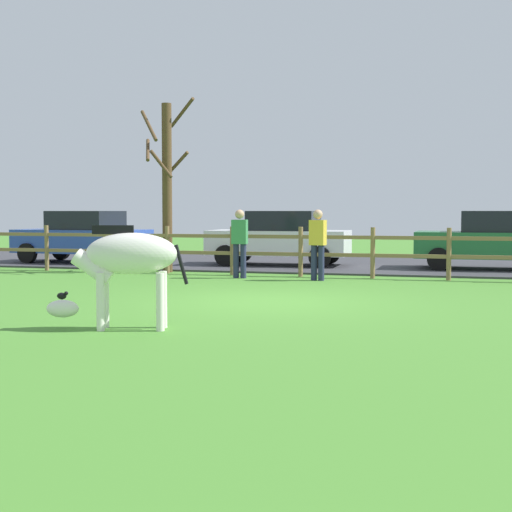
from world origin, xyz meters
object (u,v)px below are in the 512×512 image
object	(u,v)px
parked_car_blue	(83,236)
visitor_left_of_tree	(240,240)
crow_on_grass	(62,296)
bare_tree	(167,182)
parked_car_white	(280,238)
parked_car_green	(494,240)
visitor_right_of_tree	(318,241)
zebra	(125,261)

from	to	relation	value
parked_car_blue	visitor_left_of_tree	size ratio (longest dim) A/B	2.51
parked_car_blue	crow_on_grass	bearing A→B (deg)	-63.20
parked_car_blue	bare_tree	bearing A→B (deg)	-29.60
parked_car_white	parked_car_green	size ratio (longest dim) A/B	1.00
bare_tree	visitor_left_of_tree	bearing A→B (deg)	-25.84
visitor_right_of_tree	visitor_left_of_tree	bearing A→B (deg)	177.14
parked_car_green	visitor_right_of_tree	xyz separation A→B (m)	(-4.03, -3.89, 0.06)
crow_on_grass	visitor_right_of_tree	distance (m)	6.38
zebra	parked_car_blue	bearing A→B (deg)	121.49
parked_car_green	visitor_right_of_tree	distance (m)	5.61
crow_on_grass	parked_car_green	size ratio (longest dim) A/B	0.05
parked_car_white	bare_tree	bearing A→B (deg)	-132.82
parked_car_blue	parked_car_green	world-z (taller)	same
crow_on_grass	parked_car_green	world-z (taller)	parked_car_green
bare_tree	parked_car_blue	xyz separation A→B (m)	(-3.58, 2.04, -1.52)
zebra	visitor_left_of_tree	world-z (taller)	visitor_left_of_tree
parked_car_green	visitor_left_of_tree	bearing A→B (deg)	-147.45
zebra	crow_on_grass	size ratio (longest dim) A/B	8.83
parked_car_blue	parked_car_white	size ratio (longest dim) A/B	1.03
crow_on_grass	parked_car_blue	size ratio (longest dim) A/B	0.05
bare_tree	parked_car_green	bearing A→B (deg)	17.81
crow_on_grass	visitor_right_of_tree	world-z (taller)	visitor_right_of_tree
zebra	parked_car_white	distance (m)	11.43
visitor_right_of_tree	parked_car_blue	bearing A→B (deg)	157.38
crow_on_grass	parked_car_white	world-z (taller)	parked_car_white
visitor_left_of_tree	bare_tree	bearing A→B (deg)	154.16
zebra	parked_car_green	bearing A→B (deg)	65.46
visitor_right_of_tree	parked_car_white	bearing A→B (deg)	115.51
zebra	parked_car_blue	distance (m)	12.71
zebra	visitor_right_of_tree	xyz separation A→B (m)	(1.20, 7.57, -0.02)
parked_car_white	parked_car_green	world-z (taller)	same
zebra	parked_car_blue	world-z (taller)	parked_car_blue
zebra	visitor_right_of_tree	bearing A→B (deg)	81.00
crow_on_grass	parked_car_green	distance (m)	11.90
parked_car_blue	parked_car_green	bearing A→B (deg)	3.02
bare_tree	crow_on_grass	bearing A→B (deg)	-83.66
crow_on_grass	visitor_left_of_tree	bearing A→B (deg)	73.17
crow_on_grass	visitor_left_of_tree	xyz separation A→B (m)	(1.62, 5.35, 0.78)
visitor_left_of_tree	zebra	bearing A→B (deg)	-84.68
crow_on_grass	parked_car_white	bearing A→B (deg)	79.42
visitor_left_of_tree	parked_car_white	bearing A→B (deg)	88.77
crow_on_grass	parked_car_white	xyz separation A→B (m)	(1.70, 9.10, 0.72)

